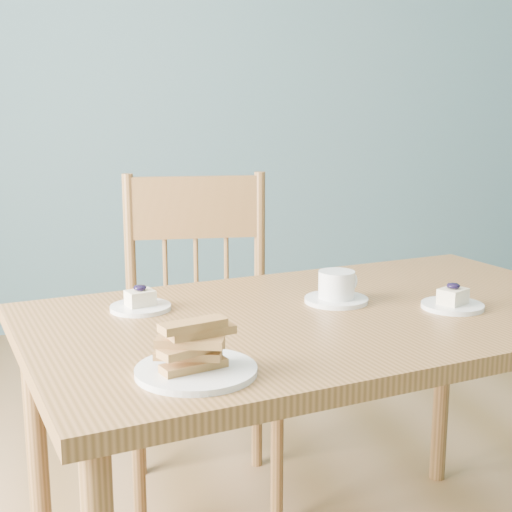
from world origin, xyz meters
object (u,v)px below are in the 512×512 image
at_px(dining_chair, 201,338).
at_px(biscotti_plate, 196,356).
at_px(cheesecake_plate_near, 453,302).
at_px(dining_table, 331,341).
at_px(cheesecake_plate_far, 140,303).
at_px(coffee_cup, 337,289).

relative_size(dining_chair, biscotti_plate, 4.62).
height_order(dining_chair, cheesecake_plate_near, dining_chair).
bearing_deg(dining_table, cheesecake_plate_near, -20.85).
height_order(cheesecake_plate_near, biscotti_plate, biscotti_plate).
bearing_deg(cheesecake_plate_far, dining_table, -16.34).
height_order(dining_table, biscotti_plate, biscotti_plate).
relative_size(dining_table, biscotti_plate, 6.93).
bearing_deg(biscotti_plate, dining_table, 39.75).
bearing_deg(dining_chair, dining_table, -64.07).
bearing_deg(biscotti_plate, cheesecake_plate_near, 21.66).
relative_size(cheesecake_plate_near, cheesecake_plate_far, 1.02).
bearing_deg(coffee_cup, cheesecake_plate_far, 151.09).
xyz_separation_m(coffee_cup, biscotti_plate, (-0.40, -0.37, -0.00)).
bearing_deg(cheesecake_plate_far, cheesecake_plate_near, -13.95).
bearing_deg(cheesecake_plate_far, coffee_cup, -6.79).
bearing_deg(coffee_cup, dining_table, -141.41).
xyz_separation_m(cheesecake_plate_far, biscotti_plate, (0.05, -0.43, 0.02)).
relative_size(dining_table, cheesecake_plate_near, 10.39).
bearing_deg(biscotti_plate, dining_chair, 79.07).
relative_size(dining_chair, cheesecake_plate_far, 7.09).
relative_size(dining_table, dining_chair, 1.50).
bearing_deg(coffee_cup, biscotti_plate, -159.46).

